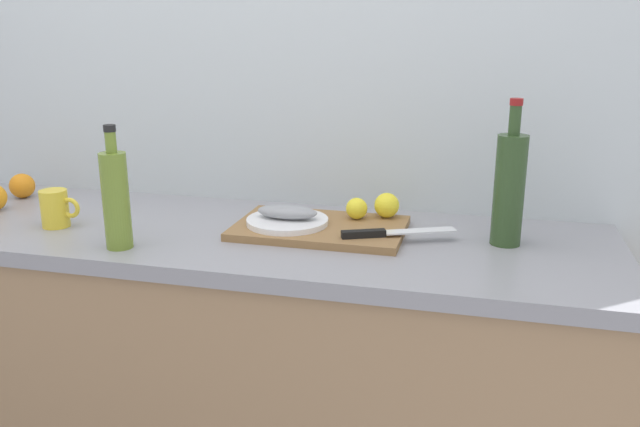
{
  "coord_description": "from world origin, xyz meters",
  "views": [
    {
      "loc": [
        0.64,
        -1.53,
        1.42
      ],
      "look_at": [
        0.24,
        0.04,
        0.95
      ],
      "focal_mm": 36.41,
      "sensor_mm": 36.0,
      "label": 1
    }
  ],
  "objects_px": {
    "white_plate": "(287,221)",
    "chef_knife": "(384,233)",
    "lemon_0": "(387,205)",
    "wine_bottle": "(509,187)",
    "fish_fillet": "(287,212)",
    "cutting_board": "(320,228)",
    "olive_oil_bottle": "(116,198)",
    "coffee_mug_0": "(56,208)"
  },
  "relations": [
    {
      "from": "coffee_mug_0",
      "to": "lemon_0",
      "type": "bearing_deg",
      "value": 15.73
    },
    {
      "from": "lemon_0",
      "to": "wine_bottle",
      "type": "height_order",
      "value": "wine_bottle"
    },
    {
      "from": "chef_knife",
      "to": "wine_bottle",
      "type": "relative_size",
      "value": 0.77
    },
    {
      "from": "fish_fillet",
      "to": "lemon_0",
      "type": "bearing_deg",
      "value": 27.44
    },
    {
      "from": "cutting_board",
      "to": "lemon_0",
      "type": "bearing_deg",
      "value": 34.72
    },
    {
      "from": "wine_bottle",
      "to": "coffee_mug_0",
      "type": "distance_m",
      "value": 1.18
    },
    {
      "from": "chef_knife",
      "to": "white_plate",
      "type": "bearing_deg",
      "value": 147.79
    },
    {
      "from": "cutting_board",
      "to": "white_plate",
      "type": "xyz_separation_m",
      "value": [
        -0.08,
        -0.02,
        0.02
      ]
    },
    {
      "from": "coffee_mug_0",
      "to": "cutting_board",
      "type": "bearing_deg",
      "value": 10.65
    },
    {
      "from": "wine_bottle",
      "to": "fish_fillet",
      "type": "bearing_deg",
      "value": -176.36
    },
    {
      "from": "fish_fillet",
      "to": "coffee_mug_0",
      "type": "relative_size",
      "value": 1.43
    },
    {
      "from": "white_plate",
      "to": "chef_knife",
      "type": "bearing_deg",
      "value": -8.53
    },
    {
      "from": "cutting_board",
      "to": "olive_oil_bottle",
      "type": "relative_size",
      "value": 1.47
    },
    {
      "from": "wine_bottle",
      "to": "coffee_mug_0",
      "type": "bearing_deg",
      "value": -172.67
    },
    {
      "from": "chef_knife",
      "to": "wine_bottle",
      "type": "distance_m",
      "value": 0.32
    },
    {
      "from": "lemon_0",
      "to": "wine_bottle",
      "type": "bearing_deg",
      "value": -16.32
    },
    {
      "from": "fish_fillet",
      "to": "wine_bottle",
      "type": "bearing_deg",
      "value": 3.64
    },
    {
      "from": "chef_knife",
      "to": "olive_oil_bottle",
      "type": "distance_m",
      "value": 0.66
    },
    {
      "from": "fish_fillet",
      "to": "chef_knife",
      "type": "bearing_deg",
      "value": -8.53
    },
    {
      "from": "lemon_0",
      "to": "wine_bottle",
      "type": "distance_m",
      "value": 0.34
    },
    {
      "from": "fish_fillet",
      "to": "olive_oil_bottle",
      "type": "xyz_separation_m",
      "value": [
        -0.36,
        -0.23,
        0.07
      ]
    },
    {
      "from": "chef_knife",
      "to": "wine_bottle",
      "type": "height_order",
      "value": "wine_bottle"
    },
    {
      "from": "chef_knife",
      "to": "lemon_0",
      "type": "relative_size",
      "value": 4.1
    },
    {
      "from": "wine_bottle",
      "to": "olive_oil_bottle",
      "type": "bearing_deg",
      "value": -164.02
    },
    {
      "from": "fish_fillet",
      "to": "chef_knife",
      "type": "xyz_separation_m",
      "value": [
        0.26,
        -0.04,
        -0.02
      ]
    },
    {
      "from": "white_plate",
      "to": "wine_bottle",
      "type": "bearing_deg",
      "value": 3.64
    },
    {
      "from": "olive_oil_bottle",
      "to": "wine_bottle",
      "type": "height_order",
      "value": "wine_bottle"
    },
    {
      "from": "olive_oil_bottle",
      "to": "coffee_mug_0",
      "type": "xyz_separation_m",
      "value": [
        -0.25,
        0.11,
        -0.07
      ]
    },
    {
      "from": "cutting_board",
      "to": "olive_oil_bottle",
      "type": "distance_m",
      "value": 0.52
    },
    {
      "from": "lemon_0",
      "to": "coffee_mug_0",
      "type": "bearing_deg",
      "value": -164.27
    },
    {
      "from": "white_plate",
      "to": "chef_knife",
      "type": "height_order",
      "value": "chef_knife"
    },
    {
      "from": "fish_fillet",
      "to": "cutting_board",
      "type": "bearing_deg",
      "value": 10.92
    },
    {
      "from": "cutting_board",
      "to": "wine_bottle",
      "type": "height_order",
      "value": "wine_bottle"
    },
    {
      "from": "cutting_board",
      "to": "olive_oil_bottle",
      "type": "xyz_separation_m",
      "value": [
        -0.44,
        -0.24,
        0.11
      ]
    },
    {
      "from": "olive_oil_bottle",
      "to": "wine_bottle",
      "type": "bearing_deg",
      "value": 15.98
    },
    {
      "from": "cutting_board",
      "to": "chef_knife",
      "type": "bearing_deg",
      "value": -17.31
    },
    {
      "from": "chef_knife",
      "to": "olive_oil_bottle",
      "type": "bearing_deg",
      "value": 173.03
    },
    {
      "from": "cutting_board",
      "to": "white_plate",
      "type": "relative_size",
      "value": 2.05
    },
    {
      "from": "olive_oil_bottle",
      "to": "wine_bottle",
      "type": "xyz_separation_m",
      "value": [
        0.91,
        0.26,
        0.02
      ]
    },
    {
      "from": "cutting_board",
      "to": "olive_oil_bottle",
      "type": "bearing_deg",
      "value": -151.3
    },
    {
      "from": "cutting_board",
      "to": "white_plate",
      "type": "bearing_deg",
      "value": -169.08
    },
    {
      "from": "lemon_0",
      "to": "wine_bottle",
      "type": "relative_size",
      "value": 0.19
    }
  ]
}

